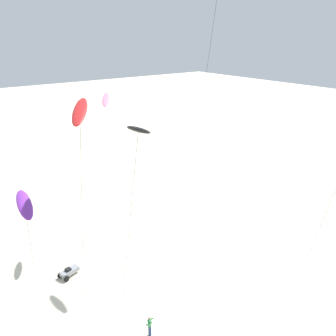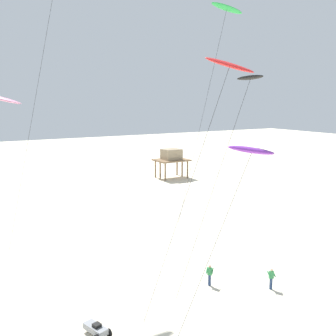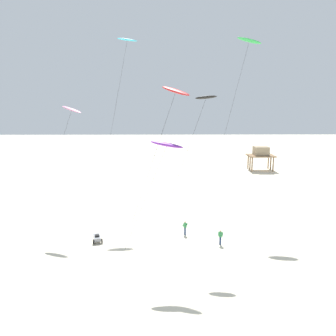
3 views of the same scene
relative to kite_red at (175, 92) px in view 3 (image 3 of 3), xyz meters
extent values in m
plane|color=beige|center=(-1.25, -5.02, -16.27)|extent=(260.00, 260.00, 0.00)
ellipsoid|color=red|center=(0.04, -0.01, 0.11)|extent=(3.11, 2.35, 1.34)
cylinder|color=#262626|center=(-2.69, 0.66, -8.14)|extent=(5.49, 1.37, 16.27)
ellipsoid|color=purple|center=(-0.88, -3.30, -4.80)|extent=(3.19, 1.26, 0.90)
cylinder|color=#262626|center=(-3.13, -2.75, -10.60)|extent=(4.53, 1.13, 11.34)
ellipsoid|color=pink|center=(-12.44, 8.07, -1.88)|extent=(3.10, 2.30, 1.06)
cylinder|color=#262626|center=(-15.25, 8.76, -9.12)|extent=(5.64, 1.40, 14.31)
ellipsoid|color=green|center=(10.25, 13.28, 7.04)|extent=(3.26, 2.00, 1.45)
cylinder|color=#262626|center=(7.67, 13.91, -4.66)|extent=(5.18, 1.29, 23.21)
ellipsoid|color=black|center=(3.25, 1.62, -0.49)|extent=(2.31, 0.85, 0.65)
cylinder|color=#262626|center=(0.63, 2.26, -8.43)|extent=(5.26, 1.31, 15.68)
ellipsoid|color=#33BFE0|center=(-6.25, 15.91, 7.56)|extent=(2.85, 0.76, 0.65)
cylinder|color=#262626|center=(-8.79, 16.53, -4.41)|extent=(5.11, 1.27, 23.72)
cylinder|color=navy|center=(4.99, 0.47, -15.83)|extent=(0.22, 0.22, 0.88)
cube|color=#338C4C|center=(4.99, 0.47, -15.10)|extent=(0.39, 0.30, 0.58)
sphere|color=beige|center=(4.99, 0.47, -14.70)|extent=(0.20, 0.20, 0.20)
cylinder|color=#338C4C|center=(5.20, 0.40, -15.05)|extent=(0.24, 0.51, 0.39)
cylinder|color=#338C4C|center=(4.78, 0.54, -15.05)|extent=(0.24, 0.51, 0.39)
cylinder|color=navy|center=(1.31, 3.32, -15.83)|extent=(0.22, 0.22, 0.88)
cube|color=#338C4C|center=(1.31, 3.32, -15.10)|extent=(0.38, 0.38, 0.58)
sphere|color=tan|center=(1.31, 3.32, -14.70)|extent=(0.20, 0.20, 0.20)
cylinder|color=#338C4C|center=(1.46, 3.16, -15.05)|extent=(0.43, 0.41, 0.39)
cylinder|color=#338C4C|center=(1.16, 3.48, -15.05)|extent=(0.43, 0.41, 0.39)
cylinder|color=#846647|center=(18.34, 39.71, -14.66)|extent=(0.28, 0.28, 3.21)
cylinder|color=#846647|center=(23.03, 39.71, -14.66)|extent=(0.28, 0.28, 3.21)
cylinder|color=#846647|center=(18.34, 43.35, -14.66)|extent=(0.28, 0.28, 3.21)
cylinder|color=#846647|center=(23.03, 43.35, -14.66)|extent=(0.28, 0.28, 3.21)
cylinder|color=#846647|center=(18.34, 41.53, -14.66)|extent=(0.28, 0.28, 3.21)
cylinder|color=#846647|center=(23.03, 41.53, -14.66)|extent=(0.28, 0.28, 3.21)
cube|color=#846647|center=(20.68, 41.53, -12.94)|extent=(5.87, 4.55, 0.24)
cube|color=#9E896B|center=(20.68, 41.53, -11.86)|extent=(3.23, 2.73, 1.91)
cube|color=gray|center=(-8.63, 1.53, -15.83)|extent=(1.15, 1.83, 0.36)
cube|color=black|center=(-8.59, 1.39, -15.55)|extent=(0.55, 0.55, 0.20)
cylinder|color=black|center=(-8.86, 2.30, -16.01)|extent=(0.26, 0.53, 0.52)
cylinder|color=black|center=(-8.87, 0.71, -16.01)|extent=(0.26, 0.53, 0.52)
cylinder|color=black|center=(-7.99, 0.97, -16.01)|extent=(0.26, 0.53, 0.52)
camera|label=1|loc=(18.51, -8.00, 4.19)|focal=39.54mm
camera|label=2|loc=(-16.01, -19.85, -1.99)|focal=42.33mm
camera|label=3|loc=(-1.10, -34.58, -0.88)|focal=36.66mm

